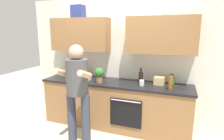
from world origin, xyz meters
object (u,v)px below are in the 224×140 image
at_px(bottle_oil, 67,74).
at_px(knife_block, 72,72).
at_px(bottle_wine, 84,70).
at_px(cup_coffee, 142,83).
at_px(mixing_bowl, 85,77).
at_px(person_standing, 77,88).
at_px(grocery_bag_bread, 159,81).
at_px(potted_herb, 99,74).
at_px(bottle_syrup, 171,83).
at_px(bottle_soda, 173,81).
at_px(bottle_soy, 141,77).

xyz_separation_m(bottle_oil, knife_block, (0.00, 0.18, 0.01)).
distance_m(bottle_wine, cup_coffee, 1.31).
xyz_separation_m(bottle_wine, mixing_bowl, (0.14, -0.22, -0.10)).
bearing_deg(person_standing, bottle_wine, 112.45).
bearing_deg(cup_coffee, grocery_bag_bread, 28.42).
relative_size(knife_block, potted_herb, 1.03).
xyz_separation_m(bottle_syrup, knife_block, (-1.97, 0.18, -0.00)).
bearing_deg(bottle_soda, potted_herb, -166.20).
bearing_deg(mixing_bowl, bottle_wine, 121.28).
bearing_deg(potted_herb, bottle_wine, 145.71).
distance_m(person_standing, bottle_wine, 1.08).
height_order(bottle_oil, grocery_bag_bread, bottle_oil).
bearing_deg(mixing_bowl, potted_herb, -17.88).
bearing_deg(bottle_syrup, bottle_soda, 86.21).
height_order(person_standing, potted_herb, person_standing).
bearing_deg(bottle_soy, person_standing, -134.45).
bearing_deg(grocery_bag_bread, bottle_soy, -172.84).
height_order(bottle_wine, grocery_bag_bread, bottle_wine).
bearing_deg(potted_herb, person_standing, -97.63).
relative_size(mixing_bowl, knife_block, 0.89).
relative_size(bottle_wine, grocery_bag_bread, 1.95).
height_order(person_standing, cup_coffee, person_standing).
xyz_separation_m(cup_coffee, mixing_bowl, (-1.14, 0.04, -0.01)).
distance_m(person_standing, knife_block, 1.03).
relative_size(person_standing, potted_herb, 5.83).
bearing_deg(bottle_soda, bottle_soy, -167.04).
xyz_separation_m(person_standing, potted_herb, (0.09, 0.65, 0.09)).
height_order(bottle_syrup, potted_herb, potted_herb).
height_order(bottle_syrup, bottle_soy, bottle_soy).
xyz_separation_m(person_standing, cup_coffee, (0.87, 0.73, -0.03)).
bearing_deg(bottle_syrup, bottle_oil, 179.99).
relative_size(person_standing, knife_block, 5.69).
height_order(bottle_soy, potted_herb, bottle_soy).
relative_size(bottle_wine, knife_block, 1.20).
height_order(bottle_soy, bottle_oil, bottle_soy).
distance_m(bottle_oil, mixing_bowl, 0.37).
relative_size(bottle_oil, knife_block, 0.96).
distance_m(bottle_oil, potted_herb, 0.71).
xyz_separation_m(bottle_syrup, cup_coffee, (-0.49, 0.09, -0.07)).
height_order(person_standing, bottle_oil, person_standing).
xyz_separation_m(person_standing, grocery_bag_bread, (1.16, 0.89, -0.00)).
bearing_deg(bottle_syrup, bottle_wine, 168.84).
height_order(bottle_soda, potted_herb, potted_herb).
relative_size(bottle_soy, grocery_bag_bread, 1.66).
bearing_deg(potted_herb, bottle_syrup, -0.40).
bearing_deg(bottle_syrup, knife_block, 174.79).
bearing_deg(cup_coffee, mixing_bowl, 177.95).
distance_m(bottle_soy, cup_coffee, 0.14).
bearing_deg(bottle_soy, grocery_bag_bread, 7.16).
bearing_deg(potted_herb, mixing_bowl, 162.12).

